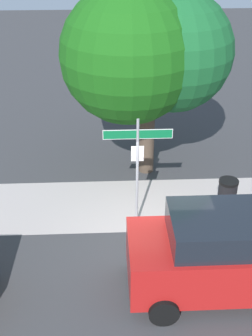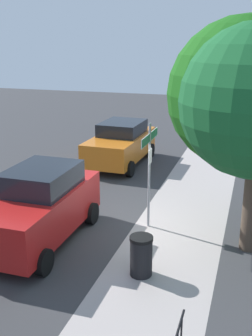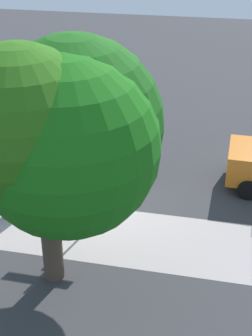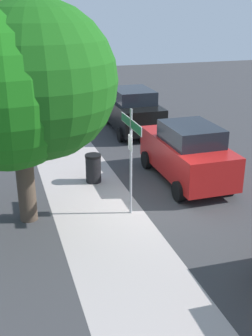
% 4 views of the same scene
% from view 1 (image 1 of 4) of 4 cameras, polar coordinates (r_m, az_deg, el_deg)
% --- Properties ---
extents(ground_plane, '(60.00, 60.00, 0.00)m').
position_cam_1_polar(ground_plane, '(12.27, 3.38, -7.92)').
color(ground_plane, '#38383A').
extents(sidewalk_strip, '(24.00, 2.60, 0.00)m').
position_cam_1_polar(sidewalk_strip, '(13.64, 11.25, -4.18)').
color(sidewalk_strip, '#ACA09C').
rests_on(sidewalk_strip, ground_plane).
extents(street_sign, '(1.72, 0.07, 3.09)m').
position_cam_1_polar(street_sign, '(11.40, 1.45, 1.85)').
color(street_sign, '#9EA0A5').
rests_on(street_sign, ground_plane).
extents(shade_tree, '(4.99, 4.72, 5.96)m').
position_cam_1_polar(shade_tree, '(13.45, 1.91, 14.63)').
color(shade_tree, '#47392D').
rests_on(shade_tree, ground_plane).
extents(car_red, '(4.31, 2.03, 2.03)m').
position_cam_1_polar(car_red, '(10.22, 12.35, -10.53)').
color(car_red, '#B21918').
rests_on(car_red, ground_plane).
extents(trash_bin, '(0.55, 0.55, 0.98)m').
position_cam_1_polar(trash_bin, '(13.09, 12.54, -3.34)').
color(trash_bin, black).
rests_on(trash_bin, ground_plane).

